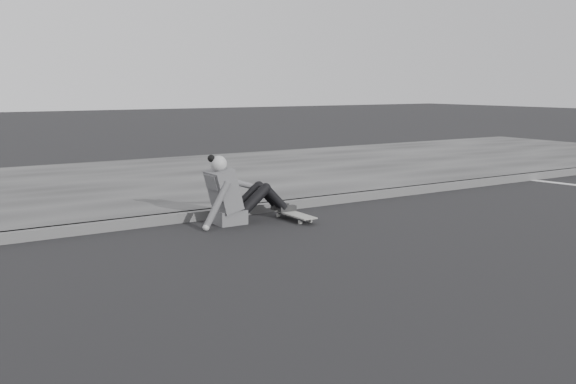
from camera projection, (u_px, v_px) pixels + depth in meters
name	position (u px, v px, depth m)	size (l,w,h in m)	color
ground	(395.00, 252.00, 6.62)	(80.00, 80.00, 0.00)	black
curb	(268.00, 207.00, 8.76)	(24.00, 0.16, 0.12)	#4B4B4B
sidewalk	(181.00, 180.00, 11.28)	(24.00, 6.00, 0.12)	#383838
skateboard	(294.00, 215.00, 8.20)	(0.20, 0.78, 0.09)	gray
seated_woman	(234.00, 195.00, 7.97)	(1.38, 0.46, 0.88)	#4E4E51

